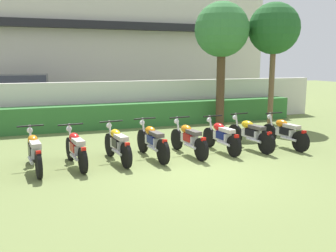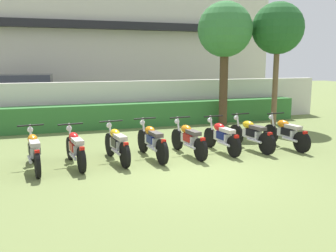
# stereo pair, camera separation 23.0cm
# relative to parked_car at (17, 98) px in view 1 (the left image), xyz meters

# --- Properties ---
(ground) EXTENTS (60.00, 60.00, 0.00)m
(ground) POSITION_rel_parked_car_xyz_m (3.83, -8.90, -0.94)
(ground) COLOR olive
(building) EXTENTS (18.21, 6.50, 7.75)m
(building) POSITION_rel_parked_car_xyz_m (3.83, 5.14, 2.94)
(building) COLOR beige
(building) RESTS_ON ground
(compound_wall) EXTENTS (17.30, 0.30, 1.67)m
(compound_wall) POSITION_rel_parked_car_xyz_m (3.83, -2.16, -0.10)
(compound_wall) COLOR silver
(compound_wall) RESTS_ON ground
(hedge_row) EXTENTS (13.84, 0.70, 0.88)m
(hedge_row) POSITION_rel_parked_car_xyz_m (3.83, -2.86, -0.50)
(hedge_row) COLOR #337033
(hedge_row) RESTS_ON ground
(parked_car) EXTENTS (4.65, 2.41, 1.89)m
(parked_car) POSITION_rel_parked_car_xyz_m (0.00, 0.00, 0.00)
(parked_car) COLOR black
(parked_car) RESTS_ON ground
(tree_near_inspector) EXTENTS (2.04, 2.04, 4.61)m
(tree_near_inspector) POSITION_rel_parked_car_xyz_m (7.33, -3.57, 2.58)
(tree_near_inspector) COLOR #4C3823
(tree_near_inspector) RESTS_ON ground
(tree_far_side) EXTENTS (1.95, 1.95, 4.62)m
(tree_far_side) POSITION_rel_parked_car_xyz_m (9.33, -4.00, 2.68)
(tree_far_side) COLOR brown
(tree_far_side) RESTS_ON ground
(motorcycle_in_row_0) EXTENTS (0.60, 1.95, 0.96)m
(motorcycle_in_row_0) POSITION_rel_parked_car_xyz_m (0.49, -7.60, -0.49)
(motorcycle_in_row_0) COLOR black
(motorcycle_in_row_0) RESTS_ON ground
(motorcycle_in_row_1) EXTENTS (0.60, 1.83, 0.95)m
(motorcycle_in_row_1) POSITION_rel_parked_car_xyz_m (1.40, -7.60, -0.50)
(motorcycle_in_row_1) COLOR black
(motorcycle_in_row_1) RESTS_ON ground
(motorcycle_in_row_2) EXTENTS (0.60, 1.82, 0.96)m
(motorcycle_in_row_2) POSITION_rel_parked_car_xyz_m (2.40, -7.54, -0.49)
(motorcycle_in_row_2) COLOR black
(motorcycle_in_row_2) RESTS_ON ground
(motorcycle_in_row_3) EXTENTS (0.60, 1.96, 0.97)m
(motorcycle_in_row_3) POSITION_rel_parked_car_xyz_m (3.31, -7.50, -0.48)
(motorcycle_in_row_3) COLOR black
(motorcycle_in_row_3) RESTS_ON ground
(motorcycle_in_row_4) EXTENTS (0.60, 1.93, 0.95)m
(motorcycle_in_row_4) POSITION_rel_parked_car_xyz_m (4.29, -7.52, -0.49)
(motorcycle_in_row_4) COLOR black
(motorcycle_in_row_4) RESTS_ON ground
(motorcycle_in_row_5) EXTENTS (0.60, 1.80, 0.94)m
(motorcycle_in_row_5) POSITION_rel_parked_car_xyz_m (5.27, -7.50, -0.50)
(motorcycle_in_row_5) COLOR black
(motorcycle_in_row_5) RESTS_ON ground
(motorcycle_in_row_6) EXTENTS (0.60, 1.93, 0.96)m
(motorcycle_in_row_6) POSITION_rel_parked_car_xyz_m (6.18, -7.50, -0.49)
(motorcycle_in_row_6) COLOR black
(motorcycle_in_row_6) RESTS_ON ground
(motorcycle_in_row_7) EXTENTS (0.60, 1.85, 0.95)m
(motorcycle_in_row_7) POSITION_rel_parked_car_xyz_m (7.22, -7.65, -0.50)
(motorcycle_in_row_7) COLOR black
(motorcycle_in_row_7) RESTS_ON ground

